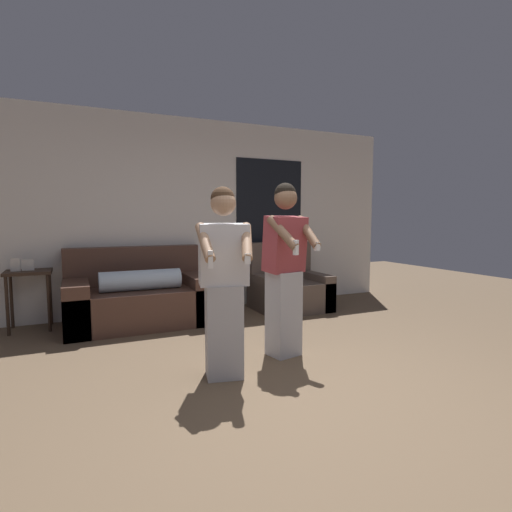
% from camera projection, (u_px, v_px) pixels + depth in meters
% --- Properties ---
extents(ground_plane, '(14.00, 14.00, 0.00)m').
position_uv_depth(ground_plane, '(315.00, 402.00, 2.87)').
color(ground_plane, brown).
extents(wall_back, '(6.42, 0.07, 2.70)m').
position_uv_depth(wall_back, '(193.00, 215.00, 5.68)').
color(wall_back, silver).
rests_on(wall_back, ground_plane).
extents(couch, '(1.71, 0.97, 0.94)m').
position_uv_depth(couch, '(139.00, 298.00, 4.96)').
color(couch, '#472D23').
rests_on(couch, ground_plane).
extents(armchair, '(0.99, 0.87, 0.96)m').
position_uv_depth(armchair, '(288.00, 288.00, 5.77)').
color(armchair, brown).
rests_on(armchair, ground_plane).
extents(side_table, '(0.49, 0.42, 0.86)m').
position_uv_depth(side_table, '(28.00, 281.00, 4.66)').
color(side_table, '#332319').
rests_on(side_table, ground_plane).
extents(person_left, '(0.47, 0.52, 1.57)m').
position_uv_depth(person_left, '(224.00, 283.00, 3.25)').
color(person_left, '#B2B2B7').
rests_on(person_left, ground_plane).
extents(person_right, '(0.44, 0.52, 1.64)m').
position_uv_depth(person_right, '(285.00, 268.00, 3.77)').
color(person_right, '#B2B2B7').
rests_on(person_right, ground_plane).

